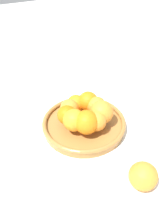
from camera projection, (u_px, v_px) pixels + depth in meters
ground_plane at (84, 127)px, 0.81m from camera, size 4.00×4.00×0.00m
fruit_bowl at (84, 124)px, 0.79m from camera, size 0.30×0.30×0.04m
orange_pile at (85, 113)px, 0.76m from camera, size 0.19×0.18×0.08m
stray_orange at (143, 176)px, 0.60m from camera, size 0.08×0.08×0.08m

